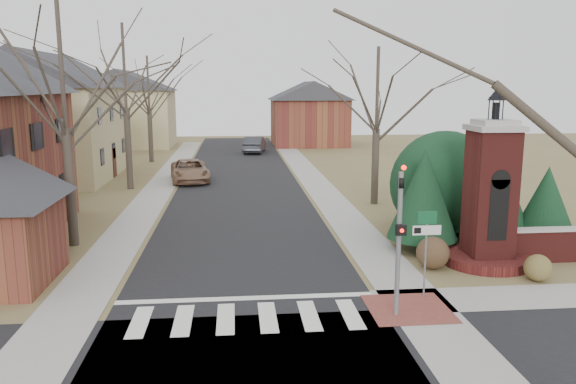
{
  "coord_description": "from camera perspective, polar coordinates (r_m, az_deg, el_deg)",
  "views": [
    {
      "loc": [
        -0.25,
        -14.31,
        6.54
      ],
      "look_at": [
        1.68,
        6.0,
        2.66
      ],
      "focal_mm": 35.0,
      "sensor_mm": 36.0,
      "label": 1
    }
  ],
  "objects": [
    {
      "name": "sidewalk_right_main",
      "position": [
        37.29,
        3.07,
        0.66
      ],
      "size": [
        2.0,
        60.0,
        0.02
      ],
      "primitive_type": "cube",
      "color": "gray",
      "rests_on": "ground"
    },
    {
      "name": "bare_tree_1",
      "position": [
        36.96,
        -16.34,
        12.66
      ],
      "size": [
        8.4,
        8.4,
        11.64
      ],
      "color": "#473D33",
      "rests_on": "ground"
    },
    {
      "name": "pickup_truck",
      "position": [
        39.43,
        -9.95,
        2.16
      ],
      "size": [
        3.19,
        5.68,
        1.5
      ],
      "primitive_type": "imported",
      "rotation": [
        0.0,
        0.0,
        0.13
      ],
      "color": "#876249",
      "rests_on": "ground"
    },
    {
      "name": "traffic_signal_pole",
      "position": [
        16.05,
        11.25,
        -3.7
      ],
      "size": [
        0.28,
        0.41,
        4.5
      ],
      "color": "slate",
      "rests_on": "ground"
    },
    {
      "name": "evergreen_mass",
      "position": [
        25.87,
        15.61,
        1.16
      ],
      "size": [
        4.8,
        4.8,
        4.8
      ],
      "primitive_type": "sphere",
      "color": "black",
      "rests_on": "ground"
    },
    {
      "name": "house_distant_right",
      "position": [
        62.91,
        2.14,
        8.12
      ],
      "size": [
        8.8,
        8.8,
        7.3
      ],
      "color": "brown",
      "rests_on": "ground"
    },
    {
      "name": "house_distant_left",
      "position": [
        63.44,
        -16.27,
        8.27
      ],
      "size": [
        10.8,
        8.8,
        8.53
      ],
      "color": "tan",
      "rests_on": "ground"
    },
    {
      "name": "sidewalk_left",
      "position": [
        37.22,
        -12.97,
        0.38
      ],
      "size": [
        2.0,
        60.0,
        0.02
      ],
      "primitive_type": "cube",
      "color": "gray",
      "rests_on": "ground"
    },
    {
      "name": "curb_apron",
      "position": [
        17.39,
        12.14,
        -11.53
      ],
      "size": [
        2.4,
        2.4,
        0.02
      ],
      "primitive_type": "cube",
      "color": "brown",
      "rests_on": "ground"
    },
    {
      "name": "distant_car",
      "position": [
        55.65,
        -3.4,
        4.84
      ],
      "size": [
        2.52,
        5.16,
        1.63
      ],
      "primitive_type": "imported",
      "rotation": [
        0.0,
        0.0,
        2.97
      ],
      "color": "#36393E",
      "rests_on": "ground"
    },
    {
      "name": "sign_post",
      "position": [
        17.91,
        13.87,
        -4.41
      ],
      "size": [
        0.9,
        0.07,
        2.75
      ],
      "color": "slate",
      "rests_on": "ground"
    },
    {
      "name": "brick_gate_monument",
      "position": [
        21.84,
        19.77,
        -1.43
      ],
      "size": [
        3.2,
        3.2,
        6.47
      ],
      "color": "#591D1A",
      "rests_on": "ground"
    },
    {
      "name": "dry_shrub_left",
      "position": [
        21.04,
        14.49,
        -6.01
      ],
      "size": [
        1.19,
        1.19,
        1.19
      ],
      "primitive_type": "sphere",
      "color": "#4B3622",
      "rests_on": "ground"
    },
    {
      "name": "main_street",
      "position": [
        36.89,
        -4.94,
        0.52
      ],
      "size": [
        8.0,
        70.0,
        0.01
      ],
      "primitive_type": "cube",
      "color": "black",
      "rests_on": "ground"
    },
    {
      "name": "stop_bar",
      "position": [
        17.85,
        -4.31,
        -10.73
      ],
      "size": [
        8.0,
        0.35,
        0.02
      ],
      "primitive_type": "cube",
      "color": "silver",
      "rests_on": "ground"
    },
    {
      "name": "dry_shrub_right",
      "position": [
        20.97,
        24.05,
        -7.05
      ],
      "size": [
        0.92,
        0.92,
        0.92
      ],
      "primitive_type": "sphere",
      "color": "brown",
      "rests_on": "ground"
    },
    {
      "name": "evergreen_near",
      "position": [
        22.97,
        13.61,
        -0.18
      ],
      "size": [
        2.8,
        2.8,
        4.1
      ],
      "color": "#473D33",
      "rests_on": "ground"
    },
    {
      "name": "evergreen_mid",
      "position": [
        25.25,
        19.86,
        1.14
      ],
      "size": [
        3.4,
        3.4,
        4.7
      ],
      "color": "#473D33",
      "rests_on": "ground"
    },
    {
      "name": "bare_tree_0",
      "position": [
        24.29,
        -22.11,
        12.73
      ],
      "size": [
        8.05,
        8.05,
        11.15
      ],
      "color": "#473D33",
      "rests_on": "ground"
    },
    {
      "name": "ground",
      "position": [
        15.73,
        -4.13,
        -13.83
      ],
      "size": [
        120.0,
        120.0,
        0.0
      ],
      "primitive_type": "plane",
      "color": "brown",
      "rests_on": "ground"
    },
    {
      "name": "crosswalk_zone",
      "position": [
        16.46,
        -4.2,
        -12.64
      ],
      "size": [
        8.0,
        2.2,
        0.02
      ],
      "primitive_type": "cube",
      "color": "silver",
      "rests_on": "ground"
    },
    {
      "name": "bare_tree_2",
      "position": [
        49.84,
        -14.04,
        11.01
      ],
      "size": [
        7.35,
        7.35,
        10.19
      ],
      "color": "#473D33",
      "rests_on": "ground"
    },
    {
      "name": "bare_tree_3",
      "position": [
        31.28,
        9.09,
        10.91
      ],
      "size": [
        7.0,
        7.0,
        9.7
      ],
      "color": "#473D33",
      "rests_on": "ground"
    },
    {
      "name": "house_stucco_left",
      "position": [
        43.42,
        -23.39,
        7.32
      ],
      "size": [
        9.8,
        12.8,
        9.28
      ],
      "color": "tan",
      "rests_on": "ground"
    },
    {
      "name": "evergreen_far",
      "position": [
        25.43,
        24.79,
        -0.76
      ],
      "size": [
        2.4,
        2.4,
        3.3
      ],
      "color": "#473D33",
      "rests_on": "ground"
    }
  ]
}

